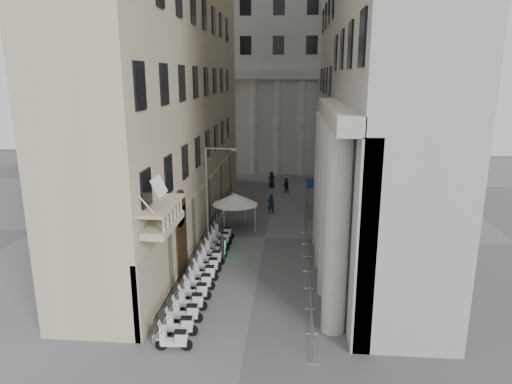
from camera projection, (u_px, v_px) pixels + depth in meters
left_building at (172, 15)px, 35.19m from camera, size 5.00×36.00×34.00m
far_building at (280, 56)px, 60.18m from camera, size 22.00×10.00×30.00m
iron_fence at (209, 241)px, 35.29m from camera, size 0.30×28.00×1.40m
blue_awning at (314, 214)px, 42.33m from camera, size 1.60×3.00×3.00m
flag at (167, 333)px, 22.72m from camera, size 1.00×1.40×8.20m
scooter_0 at (175, 350)px, 21.30m from camera, size 1.43×0.64×1.50m
scooter_1 at (181, 336)px, 22.50m from camera, size 1.43×0.64×1.50m
scooter_2 at (187, 322)px, 23.70m from camera, size 1.43×0.64×1.50m
scooter_3 at (192, 310)px, 24.90m from camera, size 1.43×0.64×1.50m
scooter_4 at (197, 300)px, 26.10m from camera, size 1.43×0.64×1.50m
scooter_5 at (201, 290)px, 27.30m from camera, size 1.43×0.64×1.50m
scooter_6 at (205, 281)px, 28.50m from camera, size 1.43×0.64×1.50m
scooter_7 at (209, 272)px, 29.71m from camera, size 1.43×0.64×1.50m
scooter_8 at (212, 265)px, 30.91m from camera, size 1.43×0.64×1.50m
scooter_9 at (215, 258)px, 32.11m from camera, size 1.43×0.64×1.50m
scooter_10 at (218, 251)px, 33.31m from camera, size 1.43×0.64×1.50m
scooter_11 at (221, 245)px, 34.51m from camera, size 1.43×0.64×1.50m
scooter_12 at (223, 239)px, 35.71m from camera, size 1.43×0.64×1.50m
barrier_0 at (312, 349)px, 21.39m from camera, size 0.60×2.40×1.10m
barrier_1 at (311, 321)px, 23.81m from camera, size 0.60×2.40×1.10m
barrier_2 at (309, 299)px, 26.22m from camera, size 0.60×2.40×1.10m
barrier_3 at (308, 280)px, 28.63m from camera, size 0.60×2.40×1.10m
barrier_4 at (307, 264)px, 31.05m from camera, size 0.60×2.40×1.10m
barrier_5 at (306, 250)px, 33.46m from camera, size 0.60×2.40×1.10m
barrier_6 at (306, 239)px, 35.87m from camera, size 0.60×2.40×1.10m
barrier_7 at (305, 228)px, 38.29m from camera, size 0.60×2.40×1.10m
security_tent at (242, 201)px, 37.24m from camera, size 3.72×3.72×3.03m
street_lamp at (210, 189)px, 33.39m from camera, size 2.43×0.40×7.45m
info_kiosk at (222, 249)px, 31.43m from camera, size 0.45×0.85×1.73m
pedestrian_a at (271, 204)px, 42.13m from camera, size 0.79×0.68×1.84m
pedestrian_b at (286, 185)px, 49.83m from camera, size 0.82×0.66×1.60m
pedestrian_c at (272, 179)px, 52.12m from camera, size 1.02×0.80×1.84m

